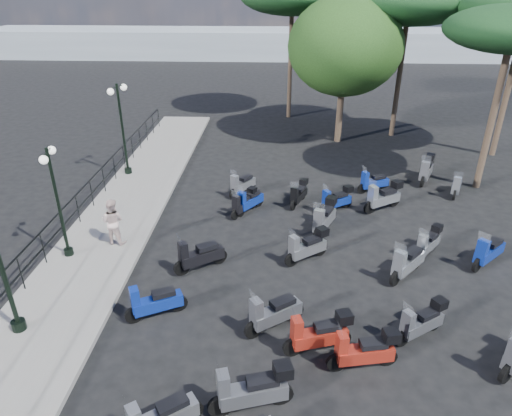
{
  "coord_description": "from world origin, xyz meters",
  "views": [
    {
      "loc": [
        -0.5,
        -11.12,
        8.27
      ],
      "look_at": [
        -1.2,
        2.88,
        1.2
      ],
      "focal_mm": 32.0,
      "sensor_mm": 36.0,
      "label": 1
    }
  ],
  "objects_px": {
    "scooter_4": "(249,201)",
    "scooter_13": "(364,351)",
    "scooter_14": "(319,334)",
    "scooter_22": "(373,182)",
    "lamp_post_2": "(122,124)",
    "pine_0": "(410,2)",
    "scooter_15": "(407,263)",
    "lamp_post_1": "(57,196)",
    "scooter_7": "(252,390)",
    "scooter_9": "(307,247)",
    "scooter_23": "(383,197)",
    "scooter_2": "(154,303)",
    "scooter_10": "(244,203)",
    "scooter_17": "(336,200)",
    "scooter_21": "(428,243)",
    "scooter_11": "(299,194)",
    "scooter_5": "(242,185)",
    "scooter_28": "(456,186)",
    "scooter_3": "(199,256)",
    "broadleaf_tree": "(345,46)",
    "pedestrian_far": "(113,221)",
    "scooter_8": "(273,313)",
    "scooter_20": "(421,322)",
    "scooter_16": "(324,218)",
    "scooter_27": "(488,252)",
    "scooter_29": "(426,170)"
  },
  "relations": [
    {
      "from": "scooter_4",
      "to": "scooter_13",
      "type": "height_order",
      "value": "scooter_13"
    },
    {
      "from": "scooter_23",
      "to": "lamp_post_2",
      "type": "bearing_deg",
      "value": 43.02
    },
    {
      "from": "scooter_2",
      "to": "scooter_8",
      "type": "bearing_deg",
      "value": -122.32
    },
    {
      "from": "pedestrian_far",
      "to": "scooter_28",
      "type": "bearing_deg",
      "value": -150.53
    },
    {
      "from": "scooter_9",
      "to": "scooter_11",
      "type": "height_order",
      "value": "scooter_9"
    },
    {
      "from": "scooter_11",
      "to": "scooter_4",
      "type": "bearing_deg",
      "value": 43.84
    },
    {
      "from": "lamp_post_1",
      "to": "scooter_8",
      "type": "distance_m",
      "value": 7.62
    },
    {
      "from": "scooter_10",
      "to": "broadleaf_tree",
      "type": "xyz_separation_m",
      "value": [
        4.64,
        9.22,
        4.66
      ]
    },
    {
      "from": "scooter_14",
      "to": "scooter_23",
      "type": "height_order",
      "value": "scooter_23"
    },
    {
      "from": "scooter_10",
      "to": "scooter_21",
      "type": "height_order",
      "value": "scooter_10"
    },
    {
      "from": "lamp_post_1",
      "to": "pedestrian_far",
      "type": "bearing_deg",
      "value": 23.21
    },
    {
      "from": "scooter_3",
      "to": "pine_0",
      "type": "distance_m",
      "value": 18.24
    },
    {
      "from": "pine_0",
      "to": "scooter_14",
      "type": "bearing_deg",
      "value": -107.46
    },
    {
      "from": "scooter_20",
      "to": "scooter_21",
      "type": "bearing_deg",
      "value": -51.08
    },
    {
      "from": "scooter_2",
      "to": "scooter_10",
      "type": "bearing_deg",
      "value": -44.07
    },
    {
      "from": "scooter_22",
      "to": "scooter_23",
      "type": "distance_m",
      "value": 1.72
    },
    {
      "from": "scooter_11",
      "to": "scooter_23",
      "type": "relative_size",
      "value": 0.88
    },
    {
      "from": "scooter_9",
      "to": "scooter_10",
      "type": "relative_size",
      "value": 1.07
    },
    {
      "from": "lamp_post_2",
      "to": "broadleaf_tree",
      "type": "relative_size",
      "value": 0.54
    },
    {
      "from": "scooter_20",
      "to": "scooter_23",
      "type": "height_order",
      "value": "scooter_23"
    },
    {
      "from": "scooter_3",
      "to": "scooter_29",
      "type": "bearing_deg",
      "value": -83.64
    },
    {
      "from": "scooter_14",
      "to": "scooter_22",
      "type": "height_order",
      "value": "scooter_14"
    },
    {
      "from": "scooter_10",
      "to": "scooter_23",
      "type": "height_order",
      "value": "scooter_23"
    },
    {
      "from": "lamp_post_2",
      "to": "pine_0",
      "type": "bearing_deg",
      "value": 44.6
    },
    {
      "from": "scooter_2",
      "to": "scooter_13",
      "type": "height_order",
      "value": "scooter_13"
    },
    {
      "from": "scooter_17",
      "to": "pine_0",
      "type": "distance_m",
      "value": 12.81
    },
    {
      "from": "scooter_11",
      "to": "scooter_5",
      "type": "bearing_deg",
      "value": 3.69
    },
    {
      "from": "scooter_15",
      "to": "lamp_post_1",
      "type": "bearing_deg",
      "value": 39.98
    },
    {
      "from": "scooter_3",
      "to": "scooter_11",
      "type": "xyz_separation_m",
      "value": [
        3.28,
        4.83,
        -0.04
      ]
    },
    {
      "from": "pedestrian_far",
      "to": "scooter_5",
      "type": "bearing_deg",
      "value": -122.95
    },
    {
      "from": "scooter_27",
      "to": "scooter_29",
      "type": "xyz_separation_m",
      "value": [
        -0.06,
        6.77,
        0.06
      ]
    },
    {
      "from": "pedestrian_far",
      "to": "scooter_13",
      "type": "height_order",
      "value": "pedestrian_far"
    },
    {
      "from": "scooter_2",
      "to": "scooter_27",
      "type": "xyz_separation_m",
      "value": [
        9.99,
        3.02,
        0.01
      ]
    },
    {
      "from": "scooter_2",
      "to": "scooter_13",
      "type": "relative_size",
      "value": 0.92
    },
    {
      "from": "lamp_post_1",
      "to": "scooter_28",
      "type": "xyz_separation_m",
      "value": [
        14.37,
        5.66,
        -1.82
      ]
    },
    {
      "from": "scooter_16",
      "to": "pedestrian_far",
      "type": "bearing_deg",
      "value": 35.19
    },
    {
      "from": "scooter_17",
      "to": "scooter_21",
      "type": "height_order",
      "value": "scooter_17"
    },
    {
      "from": "scooter_13",
      "to": "scooter_20",
      "type": "height_order",
      "value": "scooter_13"
    },
    {
      "from": "scooter_21",
      "to": "scooter_22",
      "type": "height_order",
      "value": "scooter_22"
    },
    {
      "from": "scooter_29",
      "to": "pine_0",
      "type": "bearing_deg",
      "value": -64.41
    },
    {
      "from": "scooter_23",
      "to": "scooter_5",
      "type": "bearing_deg",
      "value": 46.21
    },
    {
      "from": "scooter_2",
      "to": "scooter_14",
      "type": "distance_m",
      "value": 4.45
    },
    {
      "from": "scooter_8",
      "to": "scooter_20",
      "type": "bearing_deg",
      "value": -126.67
    },
    {
      "from": "lamp_post_2",
      "to": "pine_0",
      "type": "distance_m",
      "value": 15.97
    },
    {
      "from": "scooter_7",
      "to": "scooter_9",
      "type": "height_order",
      "value": "scooter_7"
    },
    {
      "from": "scooter_11",
      "to": "scooter_15",
      "type": "bearing_deg",
      "value": 145.8
    },
    {
      "from": "lamp_post_2",
      "to": "scooter_16",
      "type": "xyz_separation_m",
      "value": [
        8.67,
        -4.83,
        -1.94
      ]
    },
    {
      "from": "scooter_10",
      "to": "scooter_16",
      "type": "xyz_separation_m",
      "value": [
        3.0,
        -1.28,
        0.1
      ]
    },
    {
      "from": "scooter_28",
      "to": "scooter_5",
      "type": "bearing_deg",
      "value": 25.88
    },
    {
      "from": "lamp_post_1",
      "to": "scooter_4",
      "type": "distance_m",
      "value": 7.03
    }
  ]
}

